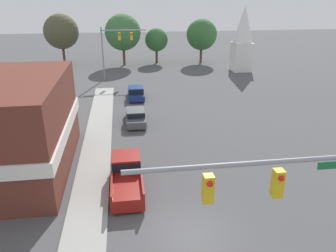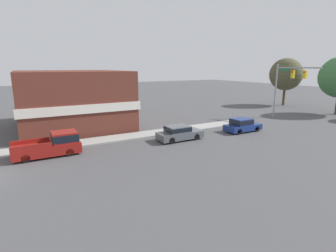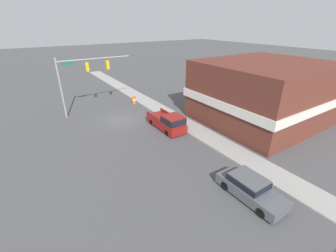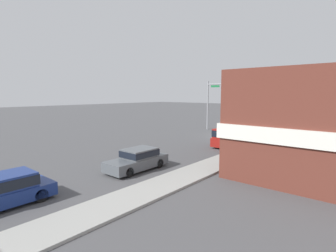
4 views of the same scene
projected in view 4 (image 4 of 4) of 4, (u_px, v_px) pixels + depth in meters
name	position (u px, v px, depth m)	size (l,w,h in m)	color
ground_plane	(225.00, 137.00, 32.67)	(200.00, 200.00, 0.00)	#4C4C4F
sidewalk_curb	(271.00, 141.00, 29.01)	(2.40, 60.00, 0.14)	#9E9E99
near_signal_assembly	(225.00, 94.00, 37.03)	(8.87, 0.49, 7.19)	gray
car_lead	(138.00, 159.00, 18.40)	(1.86, 4.68, 1.49)	black
car_second_ahead	(7.00, 189.00, 12.51)	(1.90, 4.30, 1.53)	black
pickup_truck_parked	(230.00, 137.00, 26.43)	(1.99, 5.23, 1.92)	black
construction_barrel	(270.00, 131.00, 33.63)	(0.55, 0.55, 1.06)	orange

